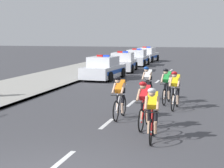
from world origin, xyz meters
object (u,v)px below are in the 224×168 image
at_px(cyclist_second, 145,104).
at_px(police_car_second, 123,63).
at_px(cyclist_third, 120,97).
at_px(cyclist_fifth, 167,85).
at_px(cyclist_sixth, 148,83).
at_px(police_car_furthest, 147,55).
at_px(police_car_nearest, 104,69).
at_px(police_car_third, 137,58).
at_px(cyclist_lead, 152,113).
at_px(cyclist_fourth, 175,89).

height_order(cyclist_second, police_car_second, police_car_second).
relative_size(cyclist_second, cyclist_third, 1.00).
bearing_deg(cyclist_fifth, police_car_second, 110.31).
height_order(cyclist_sixth, police_car_furthest, police_car_furthest).
distance_m(cyclist_second, police_car_nearest, 13.70).
xyz_separation_m(police_car_nearest, police_car_furthest, (-0.00, 16.85, 0.00)).
bearing_deg(police_car_furthest, cyclist_sixth, -80.33).
height_order(police_car_nearest, police_car_furthest, same).
bearing_deg(cyclist_fifth, cyclist_sixth, 141.69).
bearing_deg(police_car_third, cyclist_fifth, -75.42).
bearing_deg(cyclist_second, cyclist_lead, -71.64).
height_order(police_car_nearest, police_car_second, same).
bearing_deg(cyclist_second, cyclist_fifth, 88.30).
xyz_separation_m(cyclist_fourth, police_car_third, (-5.54, 20.62, -0.11)).
bearing_deg(cyclist_sixth, cyclist_second, -81.57).
xyz_separation_m(cyclist_lead, cyclist_fourth, (0.16, 4.86, 0.00)).
height_order(cyclist_fifth, police_car_nearest, police_car_nearest).
distance_m(cyclist_fifth, police_car_furthest, 25.47).
height_order(police_car_second, police_car_furthest, same).
height_order(cyclist_lead, cyclist_second, same).
bearing_deg(police_car_furthest, cyclist_third, -82.32).
relative_size(police_car_nearest, police_car_second, 0.99).
relative_size(cyclist_second, police_car_second, 0.38).
xyz_separation_m(cyclist_third, cyclist_fourth, (1.71, 2.28, 0.00)).
height_order(cyclist_fifth, cyclist_sixth, same).
xyz_separation_m(police_car_second, police_car_furthest, (-0.00, 11.27, 0.00)).
distance_m(cyclist_third, cyclist_sixth, 4.18).
relative_size(cyclist_third, cyclist_fifth, 1.00).
bearing_deg(police_car_third, police_car_second, -89.99).
xyz_separation_m(cyclist_sixth, police_car_furthest, (-4.13, 24.22, -0.11)).
bearing_deg(police_car_third, police_car_nearest, -90.01).
bearing_deg(police_car_nearest, cyclist_fifth, -58.02).
relative_size(cyclist_lead, cyclist_sixth, 1.00).
relative_size(police_car_second, police_car_furthest, 1.01).
distance_m(cyclist_second, cyclist_sixth, 5.46).
distance_m(cyclist_lead, cyclist_fourth, 4.86).
distance_m(cyclist_third, cyclist_fifth, 3.64).
distance_m(cyclist_lead, police_car_second, 20.42).
bearing_deg(cyclist_lead, cyclist_sixth, 100.47).
distance_m(cyclist_lead, cyclist_third, 3.01).
height_order(cyclist_lead, cyclist_sixth, same).
distance_m(cyclist_third, police_car_third, 23.22).
bearing_deg(police_car_furthest, police_car_second, -89.99).
distance_m(police_car_second, police_car_third, 5.79).
bearing_deg(cyclist_third, cyclist_fourth, 53.05).
relative_size(cyclist_lead, cyclist_second, 1.00).
distance_m(cyclist_sixth, police_car_second, 13.59).
height_order(cyclist_sixth, police_car_nearest, police_car_nearest).
height_order(cyclist_fourth, cyclist_sixth, same).
xyz_separation_m(cyclist_third, police_car_second, (-3.83, 17.11, -0.11)).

